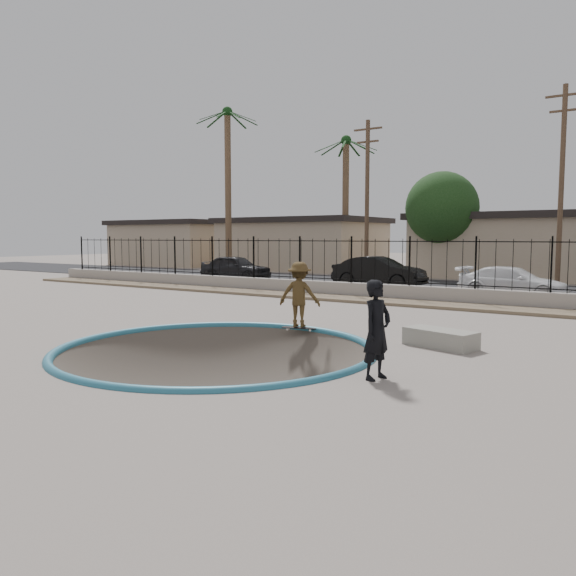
# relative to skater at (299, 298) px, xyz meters

# --- Properties ---
(ground) EXTENTS (120.00, 120.00, 2.20)m
(ground) POSITION_rel_skater_xyz_m (-0.14, 9.82, -1.96)
(ground) COLOR slate
(ground) RESTS_ON ground
(bowl_pit) EXTENTS (6.84, 6.84, 1.80)m
(bowl_pit) POSITION_rel_skater_xyz_m (-0.14, -3.18, -0.86)
(bowl_pit) COLOR #494038
(bowl_pit) RESTS_ON ground
(coping_ring) EXTENTS (7.04, 7.04, 0.20)m
(coping_ring) POSITION_rel_skater_xyz_m (-0.14, -3.18, -0.86)
(coping_ring) COLOR #296E87
(coping_ring) RESTS_ON ground
(rock_strip) EXTENTS (42.00, 1.60, 0.11)m
(rock_strip) POSITION_rel_skater_xyz_m (-0.14, 7.02, -0.80)
(rock_strip) COLOR #887059
(rock_strip) RESTS_ON ground
(retaining_wall) EXTENTS (42.00, 0.45, 0.60)m
(retaining_wall) POSITION_rel_skater_xyz_m (-0.14, 8.12, -0.56)
(retaining_wall) COLOR gray
(retaining_wall) RESTS_ON ground
(fence) EXTENTS (40.00, 0.04, 1.80)m
(fence) POSITION_rel_skater_xyz_m (-0.14, 8.12, 0.64)
(fence) COLOR black
(fence) RESTS_ON retaining_wall
(street) EXTENTS (90.00, 8.00, 0.04)m
(street) POSITION_rel_skater_xyz_m (-0.14, 14.82, -0.84)
(street) COLOR black
(street) RESTS_ON ground
(house_west_far) EXTENTS (10.60, 8.60, 3.90)m
(house_west_far) POSITION_rel_skater_xyz_m (-28.14, 24.32, 1.12)
(house_west_far) COLOR tan
(house_west_far) RESTS_ON ground
(house_west) EXTENTS (11.60, 8.60, 3.90)m
(house_west) POSITION_rel_skater_xyz_m (-15.14, 24.32, 1.11)
(house_west) COLOR tan
(house_west) RESTS_ON ground
(house_center) EXTENTS (10.60, 8.60, 3.90)m
(house_center) POSITION_rel_skater_xyz_m (-0.14, 24.32, 1.12)
(house_center) COLOR tan
(house_center) RESTS_ON ground
(palm_left) EXTENTS (2.30, 2.30, 11.30)m
(palm_left) POSITION_rel_skater_xyz_m (-17.14, 17.82, 7.09)
(palm_left) COLOR brown
(palm_left) RESTS_ON ground
(palm_mid) EXTENTS (2.30, 2.30, 9.30)m
(palm_mid) POSITION_rel_skater_xyz_m (-10.14, 21.82, 5.83)
(palm_mid) COLOR brown
(palm_mid) RESTS_ON ground
(utility_pole_left) EXTENTS (1.70, 0.24, 9.00)m
(utility_pole_left) POSITION_rel_skater_xyz_m (-6.14, 16.82, 3.84)
(utility_pole_left) COLOR #473323
(utility_pole_left) RESTS_ON ground
(utility_pole_mid) EXTENTS (1.70, 0.24, 9.50)m
(utility_pole_mid) POSITION_rel_skater_xyz_m (3.86, 16.82, 4.10)
(utility_pole_mid) COLOR #473323
(utility_pole_mid) RESTS_ON ground
(street_tree_left) EXTENTS (4.32, 4.32, 6.36)m
(street_tree_left) POSITION_rel_skater_xyz_m (-3.14, 20.82, 3.33)
(street_tree_left) COLOR #473323
(street_tree_left) RESTS_ON ground
(skater) EXTENTS (1.24, 0.92, 1.72)m
(skater) POSITION_rel_skater_xyz_m (0.00, 0.00, 0.00)
(skater) COLOR brown
(skater) RESTS_ON ground
(skateboard) EXTENTS (0.94, 0.52, 0.08)m
(skateboard) POSITION_rel_skater_xyz_m (-0.00, -0.00, -0.79)
(skateboard) COLOR black
(skateboard) RESTS_ON ground
(videographer) EXTENTS (0.53, 0.70, 1.73)m
(videographer) POSITION_rel_skater_xyz_m (3.86, -3.58, 0.01)
(videographer) COLOR black
(videographer) RESTS_ON ground
(concrete_ledge) EXTENTS (1.73, 1.12, 0.40)m
(concrete_ledge) POSITION_rel_skater_xyz_m (3.86, -0.18, -0.66)
(concrete_ledge) COLOR gray
(concrete_ledge) RESTS_ON ground
(car_a) EXTENTS (4.25, 1.97, 1.41)m
(car_a) POSITION_rel_skater_xyz_m (-12.16, 12.43, -0.12)
(car_a) COLOR black
(car_a) RESTS_ON street
(car_b) EXTENTS (4.50, 1.62, 1.48)m
(car_b) POSITION_rel_skater_xyz_m (-3.47, 12.68, -0.08)
(car_b) COLOR black
(car_b) RESTS_ON street
(car_c) EXTENTS (4.36, 2.00, 1.23)m
(car_c) POSITION_rel_skater_xyz_m (3.00, 11.22, -0.21)
(car_c) COLOR white
(car_c) RESTS_ON street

